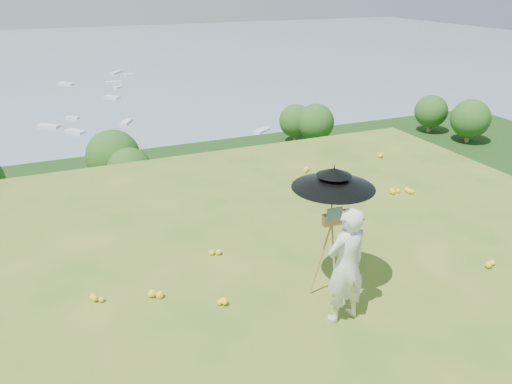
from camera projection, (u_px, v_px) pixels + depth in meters
name	position (u px, v px, depth m)	size (l,w,h in m)	color
ground	(315.00, 271.00, 8.82)	(14.00, 14.00, 0.00)	#3F691E
forest_slope	(129.00, 345.00, 49.85)	(140.00, 56.00, 22.00)	black
shoreline_tier	(92.00, 233.00, 86.41)	(170.00, 28.00, 8.00)	gray
bay_water	(50.00, 71.00, 224.99)	(700.00, 700.00, 0.00)	slate
slope_trees	(113.00, 219.00, 44.32)	(110.00, 50.00, 6.00)	#204F17
harbor_town	(87.00, 199.00, 83.84)	(110.00, 22.00, 5.00)	#BCBCB7
moored_boats	(17.00, 113.00, 153.61)	(140.00, 140.00, 0.70)	silver
wildflowers	(309.00, 261.00, 9.01)	(10.00, 10.50, 0.12)	yellow
painter	(346.00, 265.00, 7.24)	(0.67, 0.44, 1.85)	beige
field_easel	(330.00, 252.00, 7.84)	(0.61, 0.61, 1.60)	olive
sun_umbrella	(333.00, 194.00, 7.47)	(1.26, 1.26, 0.93)	black
painter_cap	(350.00, 211.00, 6.90)	(0.18, 0.22, 0.10)	#D57588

